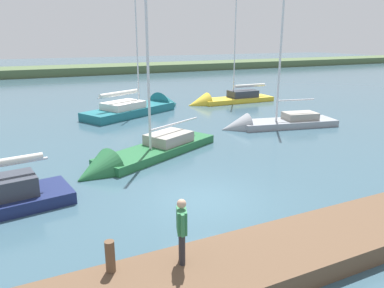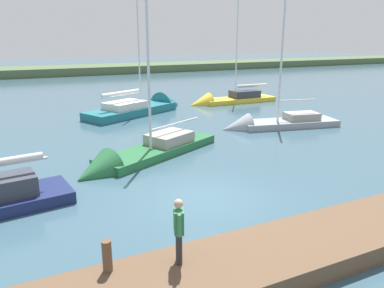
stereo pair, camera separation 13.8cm
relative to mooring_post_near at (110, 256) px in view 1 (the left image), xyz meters
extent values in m
plane|color=#385666|center=(-4.17, -3.55, -0.92)|extent=(200.00, 200.00, 0.00)
cube|color=#4C603D|center=(-4.17, -54.10, -0.92)|extent=(180.00, 8.00, 2.40)
cube|color=brown|center=(-4.17, 0.82, -0.65)|extent=(27.78, 2.33, 0.54)
cylinder|color=brown|center=(0.00, 0.00, 0.00)|extent=(0.22, 0.22, 0.76)
cube|color=#1E6B75|center=(-6.16, -19.26, -0.79)|extent=(7.69, 5.45, 0.94)
cone|color=#1E6B75|center=(-10.01, -21.17, -0.79)|extent=(3.03, 3.14, 2.43)
cube|color=silver|center=(-5.61, -18.98, -0.08)|extent=(3.40, 3.03, 0.49)
cylinder|color=silver|center=(-7.06, -19.70, 3.81)|extent=(0.10, 0.10, 8.27)
cylinder|color=silver|center=(-5.33, -18.85, 0.69)|extent=(3.49, 1.79, 0.08)
cylinder|color=silver|center=(-5.33, -18.85, 0.81)|extent=(3.24, 1.81, 0.31)
cube|color=gray|center=(-14.41, -11.27, -0.89)|extent=(6.61, 3.16, 0.76)
cone|color=gray|center=(-10.82, -12.00, -0.89)|extent=(2.08, 2.23, 1.93)
cube|color=gray|center=(-15.27, -11.09, -0.27)|extent=(2.33, 1.72, 0.46)
cylinder|color=silver|center=(-13.60, -11.43, 3.15)|extent=(0.13, 0.13, 7.32)
cylinder|color=silver|center=(-14.87, -11.17, 0.79)|extent=(2.55, 0.62, 0.10)
cube|color=#333842|center=(2.04, -5.86, -0.14)|extent=(1.88, 1.53, 0.68)
cylinder|color=silver|center=(2.18, -5.84, 0.62)|extent=(2.96, 0.51, 0.10)
cylinder|color=silver|center=(2.18, -5.84, 0.74)|extent=(2.68, 0.60, 0.23)
cube|color=#236638|center=(-4.67, -9.33, -0.86)|extent=(7.05, 4.82, 0.70)
cone|color=#236638|center=(-1.14, -7.57, -0.86)|extent=(2.42, 2.51, 1.93)
cube|color=gray|center=(-5.38, -9.69, -0.26)|extent=(2.69, 2.41, 0.51)
cylinder|color=silver|center=(-4.18, -9.08, 3.41)|extent=(0.12, 0.12, 7.84)
cylinder|color=silver|center=(-5.82, -9.91, 0.39)|extent=(3.33, 1.73, 0.10)
cube|color=gold|center=(-16.48, -20.72, -0.91)|extent=(6.73, 2.09, 0.77)
cone|color=gold|center=(-12.61, -20.74, -0.91)|extent=(1.85, 2.06, 2.05)
cube|color=#333842|center=(-17.12, -20.72, -0.21)|extent=(2.53, 1.50, 0.62)
cylinder|color=silver|center=(-16.12, -20.72, 3.94)|extent=(0.10, 0.10, 8.92)
cylinder|color=silver|center=(-17.87, -20.71, 0.39)|extent=(3.49, 0.10, 0.08)
cylinder|color=silver|center=(-17.87, -20.71, 0.51)|extent=(3.14, 0.24, 0.22)
cylinder|color=#28282D|center=(-1.56, 0.46, 0.02)|extent=(0.14, 0.14, 0.79)
cylinder|color=#28282D|center=(-1.63, 0.28, 0.02)|extent=(0.14, 0.14, 0.79)
cube|color=#337F4C|center=(-1.59, 0.37, 0.70)|extent=(0.35, 0.48, 0.56)
sphere|color=tan|center=(-1.59, 0.37, 1.12)|extent=(0.22, 0.22, 0.22)
cylinder|color=#337F4C|center=(-1.51, 0.62, 0.71)|extent=(0.09, 0.09, 0.53)
cylinder|color=#337F4C|center=(-1.68, 0.12, 0.71)|extent=(0.09, 0.09, 0.53)
camera|label=1|loc=(1.50, 7.33, 4.71)|focal=34.70mm
camera|label=2|loc=(1.38, 7.38, 4.71)|focal=34.70mm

